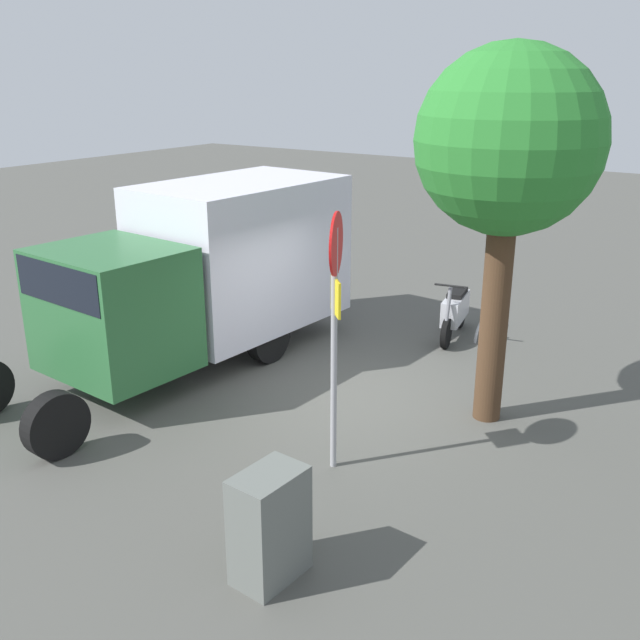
# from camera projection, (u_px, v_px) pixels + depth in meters

# --- Properties ---
(ground_plane) EXTENTS (60.00, 60.00, 0.00)m
(ground_plane) POSITION_uv_depth(u_px,v_px,m) (346.00, 395.00, 11.32)
(ground_plane) COLOR #4D4D47
(box_truck_near) EXTENTS (6.98, 2.63, 3.02)m
(box_truck_near) POSITION_uv_depth(u_px,v_px,m) (205.00, 268.00, 12.27)
(box_truck_near) COLOR black
(box_truck_near) RESTS_ON ground
(motorcycle) EXTENTS (1.79, 0.66, 1.20)m
(motorcycle) POSITION_uv_depth(u_px,v_px,m) (455.00, 311.00, 13.66)
(motorcycle) COLOR black
(motorcycle) RESTS_ON ground
(stop_sign) EXTENTS (0.71, 0.33, 3.32)m
(stop_sign) POSITION_uv_depth(u_px,v_px,m) (335.00, 303.00, 8.56)
(stop_sign) COLOR #9E9EA3
(stop_sign) RESTS_ON ground
(street_tree) EXTENTS (2.48, 2.48, 5.22)m
(street_tree) POSITION_uv_depth(u_px,v_px,m) (509.00, 146.00, 9.33)
(street_tree) COLOR #47301E
(street_tree) RESTS_ON ground
(utility_cabinet) EXTENTS (0.78, 0.54, 1.18)m
(utility_cabinet) POSITION_uv_depth(u_px,v_px,m) (270.00, 526.00, 7.08)
(utility_cabinet) COLOR slate
(utility_cabinet) RESTS_ON ground
(bike_rack_hoop) EXTENTS (0.85, 0.08, 0.85)m
(bike_rack_hoop) POSITION_uv_depth(u_px,v_px,m) (484.00, 337.00, 13.80)
(bike_rack_hoop) COLOR #B7B7BC
(bike_rack_hoop) RESTS_ON ground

